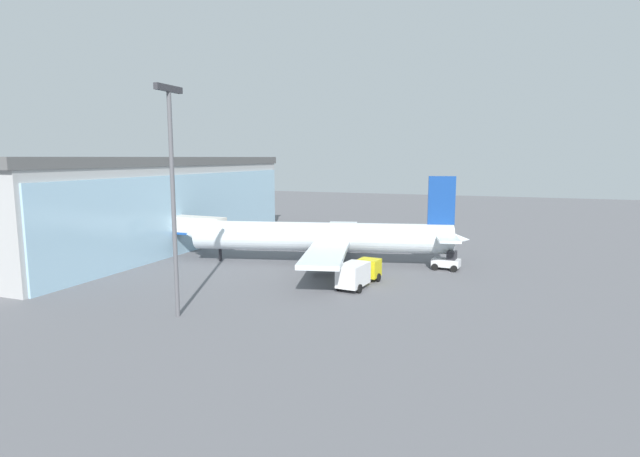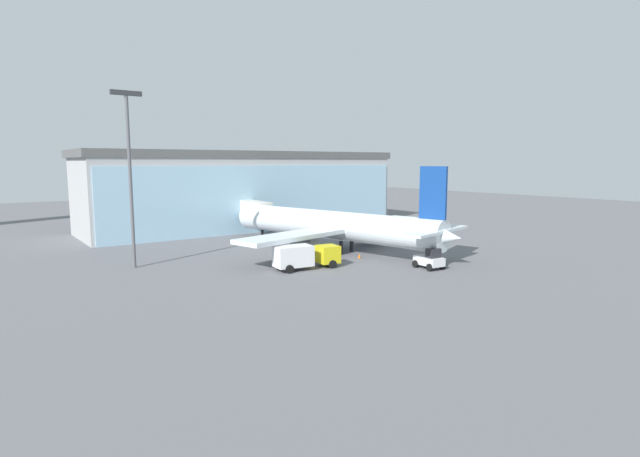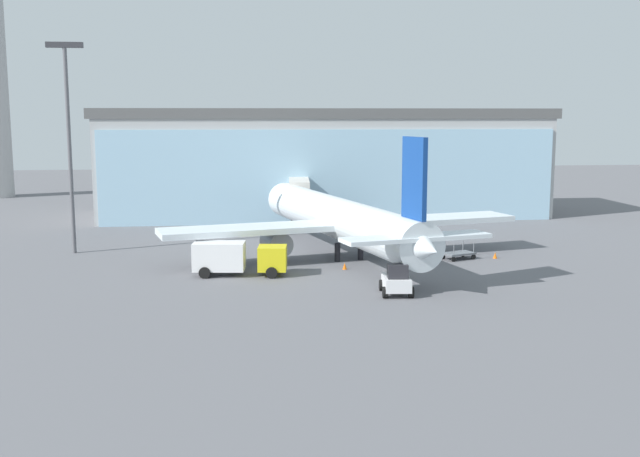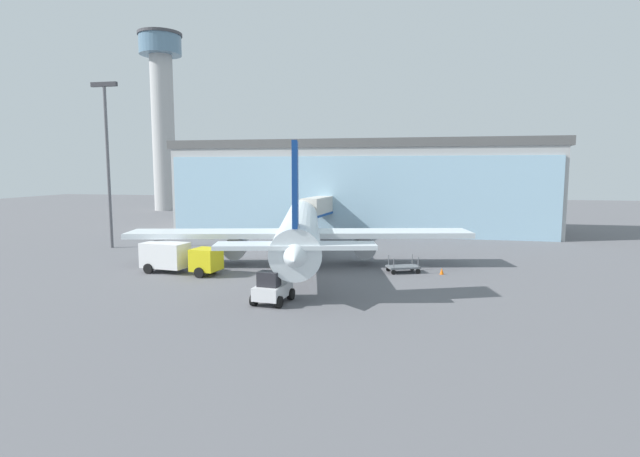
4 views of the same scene
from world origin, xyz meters
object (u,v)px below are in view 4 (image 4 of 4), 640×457
Objects in this scene: apron_light_mast at (107,151)px; pushback_tug at (272,289)px; jet_bridge at (322,207)px; control_tower at (162,106)px; baggage_cart at (403,267)px; safety_cone_wingtip at (442,271)px; airplane at (300,229)px; safety_cone_nose at (279,271)px; catering_truck at (178,257)px.

apron_light_mast is 33.85m from pushback_tug.
jet_bridge is 0.30× the size of control_tower.
pushback_tug reaches higher than baggage_cart.
apron_light_mast is at bearing 58.62° from pushback_tug.
safety_cone_wingtip is at bearing -140.08° from jet_bridge.
safety_cone_nose is at bearing 161.65° from airplane.
jet_bridge is at bearing 125.07° from safety_cone_wingtip.
safety_cone_nose is at bearing 15.54° from catering_truck.
control_tower reaches higher than baggage_cart.
apron_light_mast is at bearing 145.47° from baggage_cart.
airplane is 11.74m from catering_truck.
baggage_cart is (10.07, -2.50, -2.85)m from airplane.
safety_cone_nose is (-2.24, 9.07, -0.70)m from pushback_tug.
pushback_tug is (1.72, -14.63, -2.37)m from airplane.
jet_bridge is at bearing 33.03° from apron_light_mast.
apron_light_mast reaches higher than catering_truck.
jet_bridge is at bearing -7.43° from airplane.
jet_bridge is 25.06m from baggage_cart.
jet_bridge is 27.25m from catering_truck.
safety_cone_wingtip is at bearing -113.67° from airplane.
apron_light_mast is 34.41× the size of safety_cone_wingtip.
apron_light_mast is 5.63× the size of pushback_tug.
apron_light_mast reaches higher than safety_cone_wingtip.
pushback_tug is 9.37m from safety_cone_nose.
apron_light_mast is at bearing 127.87° from jet_bridge.
control_tower reaches higher than apron_light_mast.
control_tower reaches higher than airplane.
baggage_cart is at bearing -12.17° from apron_light_mast.
jet_bridge is 0.32× the size of airplane.
safety_cone_wingtip is (13.95, 3.02, 0.00)m from safety_cone_nose.
apron_light_mast is at bearing 156.09° from safety_cone_nose.
catering_truck is at bearing -60.16° from control_tower.
baggage_cart is (34.08, -7.35, -10.71)m from apron_light_mast.
safety_cone_wingtip is at bearing -44.75° from control_tower.
airplane is 14.01m from safety_cone_wingtip.
pushback_tug is (25.72, -19.47, -10.24)m from apron_light_mast.
catering_truck is 13.68× the size of safety_cone_wingtip.
safety_cone_wingtip is at bearing -38.33° from pushback_tug.
control_tower is at bearing 126.14° from safety_cone_nose.
pushback_tug is (3.58, -33.87, -3.13)m from jet_bridge.
control_tower is 78.97m from safety_cone_nose.
jet_bridge is at bearing 93.09° from safety_cone_nose.
baggage_cart is at bearing 16.10° from safety_cone_nose.
jet_bridge reaches higher than pushback_tug.
control_tower is at bearing 54.87° from jet_bridge.
control_tower is 69.71× the size of safety_cone_nose.
safety_cone_nose is at bearing -167.77° from safety_cone_wingtip.
pushback_tug is at bearing -76.11° from safety_cone_nose.
safety_cone_wingtip is (15.29, -21.78, -3.83)m from jet_bridge.
airplane is 64.68× the size of safety_cone_nose.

